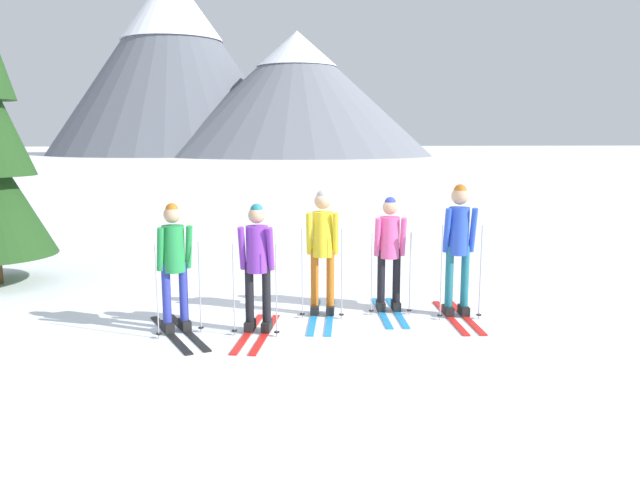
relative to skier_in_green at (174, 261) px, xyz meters
name	(u,v)px	position (x,y,z in m)	size (l,w,h in m)	color
ground_plane	(317,322)	(1.85, 0.16, -0.93)	(400.00, 400.00, 0.00)	white
skier_in_green	(174,261)	(0.00, 0.00, 0.00)	(0.88, 1.72, 1.66)	black
skier_in_purple	(258,261)	(1.05, -0.15, 0.00)	(0.70, 1.67, 1.65)	red
skier_in_yellow	(323,245)	(1.98, 0.49, 0.07)	(0.64, 1.81, 1.76)	#1E84D1
skier_in_pink	(389,248)	(2.94, 0.55, 0.00)	(0.61, 1.58, 1.65)	#1E84D1
skier_in_blue	(458,241)	(3.82, 0.19, 0.13)	(0.61, 1.68, 1.84)	red
mountain_ridge_distant	(219,72)	(-0.68, 90.19, 11.50)	(57.23, 48.52, 28.11)	slate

